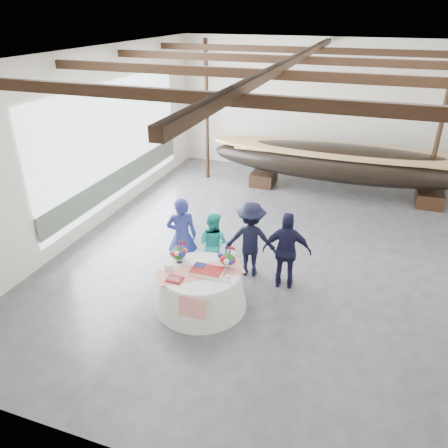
% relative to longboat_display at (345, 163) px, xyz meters
% --- Properties ---
extents(floor, '(10.00, 12.00, 0.01)m').
position_rel_longboat_display_xyz_m(floor, '(-1.07, -4.18, -1.02)').
color(floor, '#3D3D42').
rests_on(floor, ground).
extents(wall_back, '(10.00, 0.02, 4.50)m').
position_rel_longboat_display_xyz_m(wall_back, '(-1.07, 1.82, 1.23)').
color(wall_back, silver).
rests_on(wall_back, ground).
extents(wall_front, '(10.00, 0.02, 4.50)m').
position_rel_longboat_display_xyz_m(wall_front, '(-1.07, -10.18, 1.23)').
color(wall_front, silver).
rests_on(wall_front, ground).
extents(wall_left, '(0.02, 12.00, 4.50)m').
position_rel_longboat_display_xyz_m(wall_left, '(-6.07, -4.18, 1.23)').
color(wall_left, silver).
rests_on(wall_left, ground).
extents(ceiling, '(10.00, 12.00, 0.01)m').
position_rel_longboat_display_xyz_m(ceiling, '(-1.07, -4.18, 3.48)').
color(ceiling, white).
rests_on(ceiling, wall_back).
extents(pavilion_structure, '(9.80, 11.76, 4.50)m').
position_rel_longboat_display_xyz_m(pavilion_structure, '(-1.07, -3.44, 2.98)').
color(pavilion_structure, black).
rests_on(pavilion_structure, ground).
extents(open_bay, '(0.03, 7.00, 3.20)m').
position_rel_longboat_display_xyz_m(open_bay, '(-6.02, -3.18, 0.80)').
color(open_bay, silver).
rests_on(open_bay, ground).
extents(longboat_display, '(8.55, 1.71, 1.60)m').
position_rel_longboat_display_xyz_m(longboat_display, '(0.00, 0.00, 0.00)').
color(longboat_display, black).
rests_on(longboat_display, ground).
extents(banquet_table, '(1.83, 1.83, 0.78)m').
position_rel_longboat_display_xyz_m(banquet_table, '(-2.06, -6.83, -0.63)').
color(banquet_table, silver).
rests_on(banquet_table, ground).
extents(tabletop_items, '(1.70, 1.42, 0.40)m').
position_rel_longboat_display_xyz_m(tabletop_items, '(-2.13, -6.66, -0.09)').
color(tabletop_items, red).
rests_on(tabletop_items, banquet_table).
extents(guest_woman_blue, '(0.78, 0.67, 1.81)m').
position_rel_longboat_display_xyz_m(guest_woman_blue, '(-2.89, -5.82, -0.12)').
color(guest_woman_blue, navy).
rests_on(guest_woman_blue, ground).
extents(guest_woman_teal, '(0.81, 0.68, 1.47)m').
position_rel_longboat_display_xyz_m(guest_woman_teal, '(-2.25, -5.62, -0.29)').
color(guest_woman_teal, '#22B4AB').
rests_on(guest_woman_teal, ground).
extents(guest_man_left, '(1.20, 0.82, 1.72)m').
position_rel_longboat_display_xyz_m(guest_man_left, '(-1.47, -5.38, -0.17)').
color(guest_man_left, black).
rests_on(guest_man_left, ground).
extents(guest_man_right, '(1.05, 0.56, 1.71)m').
position_rel_longboat_display_xyz_m(guest_man_right, '(-0.62, -5.62, -0.17)').
color(guest_man_right, black).
rests_on(guest_man_right, ground).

